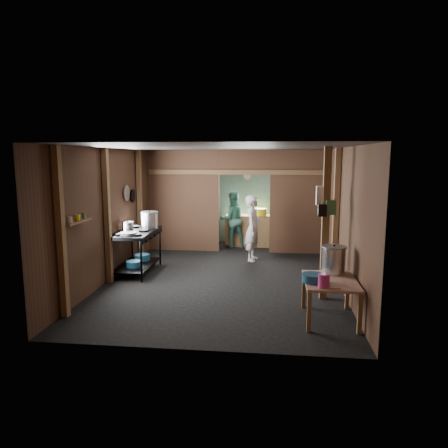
# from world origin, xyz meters

# --- Properties ---
(floor) EXTENTS (4.50, 7.00, 0.00)m
(floor) POSITION_xyz_m (0.00, 0.00, 0.00)
(floor) COLOR black
(floor) RESTS_ON ground
(ceiling) EXTENTS (4.50, 7.00, 0.00)m
(ceiling) POSITION_xyz_m (0.00, 0.00, 2.60)
(ceiling) COLOR #363230
(ceiling) RESTS_ON ground
(wall_back) EXTENTS (4.50, 0.00, 2.60)m
(wall_back) POSITION_xyz_m (0.00, 3.50, 1.30)
(wall_back) COLOR #4D2D1A
(wall_back) RESTS_ON ground
(wall_front) EXTENTS (4.50, 0.00, 2.60)m
(wall_front) POSITION_xyz_m (0.00, -3.50, 1.30)
(wall_front) COLOR #4D2D1A
(wall_front) RESTS_ON ground
(wall_left) EXTENTS (0.00, 7.00, 2.60)m
(wall_left) POSITION_xyz_m (-2.25, 0.00, 1.30)
(wall_left) COLOR #4D2D1A
(wall_left) RESTS_ON ground
(wall_right) EXTENTS (0.00, 7.00, 2.60)m
(wall_right) POSITION_xyz_m (2.25, 0.00, 1.30)
(wall_right) COLOR #4D2D1A
(wall_right) RESTS_ON ground
(partition_left) EXTENTS (1.85, 0.10, 2.60)m
(partition_left) POSITION_xyz_m (-1.32, 2.20, 1.30)
(partition_left) COLOR brown
(partition_left) RESTS_ON floor
(partition_right) EXTENTS (1.35, 0.10, 2.60)m
(partition_right) POSITION_xyz_m (1.57, 2.20, 1.30)
(partition_right) COLOR brown
(partition_right) RESTS_ON floor
(partition_header) EXTENTS (1.30, 0.10, 0.60)m
(partition_header) POSITION_xyz_m (0.25, 2.20, 2.30)
(partition_header) COLOR brown
(partition_header) RESTS_ON wall_back
(turquoise_panel) EXTENTS (4.40, 0.06, 2.50)m
(turquoise_panel) POSITION_xyz_m (0.00, 3.44, 1.25)
(turquoise_panel) COLOR #6A9D9F
(turquoise_panel) RESTS_ON wall_back
(back_counter) EXTENTS (1.20, 0.50, 0.85)m
(back_counter) POSITION_xyz_m (0.30, 2.95, 0.42)
(back_counter) COLOR #9F6C41
(back_counter) RESTS_ON floor
(wall_clock) EXTENTS (0.20, 0.03, 0.20)m
(wall_clock) POSITION_xyz_m (0.25, 3.40, 1.90)
(wall_clock) COLOR white
(wall_clock) RESTS_ON wall_back
(post_left_a) EXTENTS (0.10, 0.12, 2.60)m
(post_left_a) POSITION_xyz_m (-2.18, -2.60, 1.30)
(post_left_a) COLOR #9F6C41
(post_left_a) RESTS_ON floor
(post_left_b) EXTENTS (0.10, 0.12, 2.60)m
(post_left_b) POSITION_xyz_m (-2.18, -0.80, 1.30)
(post_left_b) COLOR #9F6C41
(post_left_b) RESTS_ON floor
(post_left_c) EXTENTS (0.10, 0.12, 2.60)m
(post_left_c) POSITION_xyz_m (-2.18, 1.20, 1.30)
(post_left_c) COLOR #9F6C41
(post_left_c) RESTS_ON floor
(post_right) EXTENTS (0.10, 0.12, 2.60)m
(post_right) POSITION_xyz_m (2.18, -0.20, 1.30)
(post_right) COLOR #9F6C41
(post_right) RESTS_ON floor
(post_free) EXTENTS (0.12, 0.12, 2.60)m
(post_free) POSITION_xyz_m (1.85, -1.30, 1.30)
(post_free) COLOR #9F6C41
(post_free) RESTS_ON floor
(cross_beam) EXTENTS (4.40, 0.12, 0.12)m
(cross_beam) POSITION_xyz_m (0.00, 2.15, 2.05)
(cross_beam) COLOR #9F6C41
(cross_beam) RESTS_ON wall_left
(pan_lid_big) EXTENTS (0.03, 0.34, 0.34)m
(pan_lid_big) POSITION_xyz_m (-2.21, 0.40, 1.65)
(pan_lid_big) COLOR gray
(pan_lid_big) RESTS_ON wall_left
(pan_lid_small) EXTENTS (0.03, 0.30, 0.30)m
(pan_lid_small) POSITION_xyz_m (-2.21, 0.80, 1.55)
(pan_lid_small) COLOR black
(pan_lid_small) RESTS_ON wall_left
(wall_shelf) EXTENTS (0.14, 0.80, 0.03)m
(wall_shelf) POSITION_xyz_m (-2.15, -2.10, 1.40)
(wall_shelf) COLOR #9F6C41
(wall_shelf) RESTS_ON wall_left
(jar_white) EXTENTS (0.07, 0.07, 0.10)m
(jar_white) POSITION_xyz_m (-2.15, -2.35, 1.47)
(jar_white) COLOR white
(jar_white) RESTS_ON wall_shelf
(jar_yellow) EXTENTS (0.08, 0.08, 0.10)m
(jar_yellow) POSITION_xyz_m (-2.15, -2.10, 1.47)
(jar_yellow) COLOR yellow
(jar_yellow) RESTS_ON wall_shelf
(jar_green) EXTENTS (0.06, 0.06, 0.10)m
(jar_green) POSITION_xyz_m (-2.15, -1.88, 1.47)
(jar_green) COLOR #3E7445
(jar_green) RESTS_ON wall_shelf
(bag_white) EXTENTS (0.22, 0.15, 0.32)m
(bag_white) POSITION_xyz_m (1.80, -1.22, 1.78)
(bag_white) COLOR white
(bag_white) RESTS_ON post_free
(bag_green) EXTENTS (0.16, 0.12, 0.24)m
(bag_green) POSITION_xyz_m (1.92, -1.36, 1.60)
(bag_green) COLOR #3E7445
(bag_green) RESTS_ON post_free
(bag_black) EXTENTS (0.14, 0.10, 0.20)m
(bag_black) POSITION_xyz_m (1.78, -1.38, 1.55)
(bag_black) COLOR black
(bag_black) RESTS_ON post_free
(gas_range) EXTENTS (0.78, 1.51, 0.89)m
(gas_range) POSITION_xyz_m (-1.88, -0.06, 0.45)
(gas_range) COLOR black
(gas_range) RESTS_ON floor
(prep_table) EXTENTS (0.76, 1.05, 0.62)m
(prep_table) POSITION_xyz_m (1.83, -2.27, 0.31)
(prep_table) COLOR tan
(prep_table) RESTS_ON floor
(stove_pot_large) EXTENTS (0.46, 0.46, 0.38)m
(stove_pot_large) POSITION_xyz_m (-1.71, 0.41, 1.06)
(stove_pot_large) COLOR silver
(stove_pot_large) RESTS_ON gas_range
(stove_pot_med) EXTENTS (0.26, 0.26, 0.22)m
(stove_pot_med) POSITION_xyz_m (-2.05, -0.06, 0.98)
(stove_pot_med) COLOR silver
(stove_pot_med) RESTS_ON gas_range
(frying_pan) EXTENTS (0.43, 0.60, 0.07)m
(frying_pan) POSITION_xyz_m (-1.88, -0.50, 0.92)
(frying_pan) COLOR gray
(frying_pan) RESTS_ON gas_range
(blue_tub_front) EXTENTS (0.31, 0.31, 0.13)m
(blue_tub_front) POSITION_xyz_m (-1.88, -0.26, 0.24)
(blue_tub_front) COLOR navy
(blue_tub_front) RESTS_ON gas_range
(blue_tub_back) EXTENTS (0.33, 0.33, 0.13)m
(blue_tub_back) POSITION_xyz_m (-1.88, 0.30, 0.24)
(blue_tub_back) COLOR navy
(blue_tub_back) RESTS_ON gas_range
(stock_pot) EXTENTS (0.43, 0.43, 0.45)m
(stock_pot) POSITION_xyz_m (1.92, -1.89, 0.83)
(stock_pot) COLOR silver
(stock_pot) RESTS_ON prep_table
(wash_basin) EXTENTS (0.37, 0.37, 0.12)m
(wash_basin) POSITION_xyz_m (1.56, -2.42, 0.68)
(wash_basin) COLOR navy
(wash_basin) RESTS_ON prep_table
(pink_bucket) EXTENTS (0.20, 0.20, 0.19)m
(pink_bucket) POSITION_xyz_m (1.68, -2.66, 0.72)
(pink_bucket) COLOR #C13786
(pink_bucket) RESTS_ON prep_table
(knife) EXTENTS (0.30, 0.07, 0.01)m
(knife) POSITION_xyz_m (1.76, -2.71, 0.63)
(knife) COLOR silver
(knife) RESTS_ON prep_table
(yellow_tub) EXTENTS (0.34, 0.34, 0.19)m
(yellow_tub) POSITION_xyz_m (0.64, 2.95, 0.94)
(yellow_tub) COLOR yellow
(yellow_tub) RESTS_ON back_counter
(cook) EXTENTS (0.45, 0.61, 1.55)m
(cook) POSITION_xyz_m (0.52, 1.29, 0.77)
(cook) COLOR white
(cook) RESTS_ON floor
(worker_back) EXTENTS (0.89, 0.80, 1.51)m
(worker_back) POSITION_xyz_m (-0.11, 2.76, 0.76)
(worker_back) COLOR #49907C
(worker_back) RESTS_ON floor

